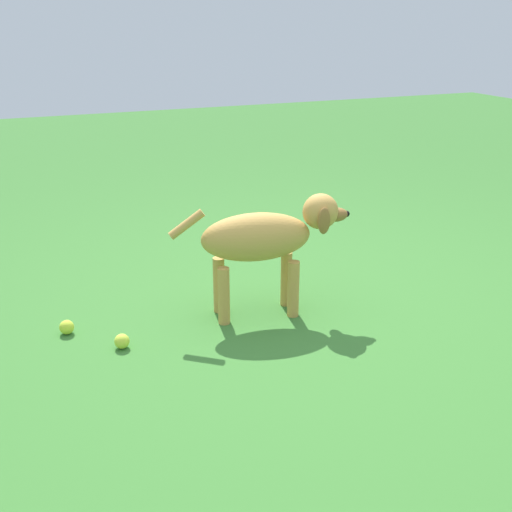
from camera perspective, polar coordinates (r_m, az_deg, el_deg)
ground at (r=3.09m, az=4.33°, el=-5.18°), size 14.00×14.00×0.00m
dog at (r=2.94m, az=0.96°, el=1.63°), size 0.29×0.85×0.58m
tennis_ball_0 at (r=2.82m, az=-12.03°, el=-7.55°), size 0.07×0.07×0.07m
tennis_ball_1 at (r=3.00m, az=-16.75°, el=-6.18°), size 0.07×0.07×0.07m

